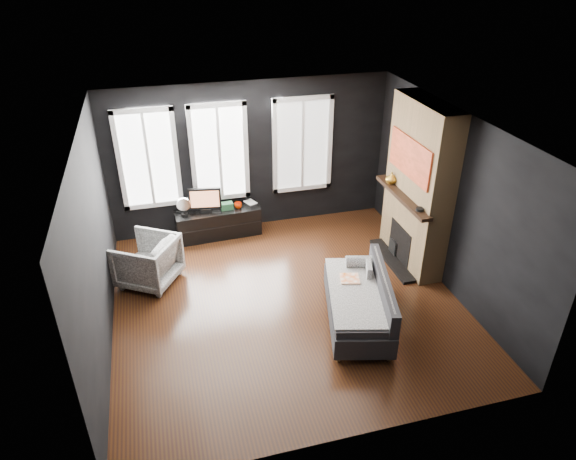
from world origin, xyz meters
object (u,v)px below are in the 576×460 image
object	(u,v)px
sofa	(358,299)
book	(246,198)
mug	(238,205)
armchair	(147,259)
monitor	(205,199)
media_console	(218,223)
mantel_vase	(391,178)

from	to	relation	value
sofa	book	distance (m)	3.17
mug	armchair	bearing A→B (deg)	-144.95
monitor	mug	world-z (taller)	monitor
media_console	book	xyz separation A→B (m)	(0.55, 0.09, 0.37)
monitor	sofa	bearing A→B (deg)	-49.90
monitor	mug	distance (m)	0.61
armchair	monitor	world-z (taller)	monitor
monitor	book	bearing A→B (deg)	17.18
monitor	mantel_vase	bearing A→B (deg)	-12.39
mantel_vase	monitor	bearing A→B (deg)	158.18
armchair	mug	world-z (taller)	armchair
sofa	mug	world-z (taller)	sofa
media_console	mantel_vase	world-z (taller)	mantel_vase
armchair	mantel_vase	xyz separation A→B (m)	(4.00, -0.01, 0.90)
book	mantel_vase	bearing A→B (deg)	-30.34
monitor	mug	size ratio (longest dim) A/B	4.21
armchair	mantel_vase	world-z (taller)	mantel_vase
armchair	media_console	world-z (taller)	armchair
sofa	armchair	size ratio (longest dim) A/B	2.10
mug	media_console	bearing A→B (deg)	175.33
sofa	media_console	distance (m)	3.30
armchair	media_console	bearing A→B (deg)	165.23
sofa	mantel_vase	xyz separation A→B (m)	(1.21, 1.73, 0.94)
armchair	book	bearing A→B (deg)	157.16
sofa	mug	distance (m)	3.12
book	mantel_vase	distance (m)	2.62
sofa	armchair	world-z (taller)	armchair
media_console	mantel_vase	bearing A→B (deg)	-26.61
armchair	mug	distance (m)	2.01
sofa	mug	size ratio (longest dim) A/B	12.93
armchair	monitor	distance (m)	1.62
monitor	book	distance (m)	0.77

